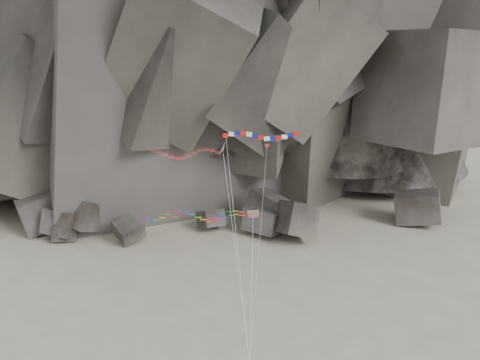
{
  "coord_description": "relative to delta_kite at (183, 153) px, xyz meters",
  "views": [
    {
      "loc": [
        -4.43,
        -52.35,
        36.59
      ],
      "look_at": [
        0.27,
        6.0,
        18.97
      ],
      "focal_mm": 35.0,
      "sensor_mm": 36.0,
      "label": 1
    }
  ],
  "objects": [
    {
      "name": "headland",
      "position": [
        6.92,
        64.95,
        19.0
      ],
      "size": [
        110.0,
        70.0,
        84.0
      ],
      "primitive_type": null,
      "color": "#4E4840",
      "rests_on": "ground"
    },
    {
      "name": "boulder_field",
      "position": [
        1.29,
        28.8,
        -20.27
      ],
      "size": [
        87.52,
        18.99,
        9.5
      ],
      "color": "#47423F",
      "rests_on": "ground"
    },
    {
      "name": "pennant_kite",
      "position": [
        9.43,
        -5.32,
        -3.71
      ],
      "size": [
        3.26,
        10.66,
        22.97
      ],
      "rotation": [
        0.0,
        0.0,
        0.52
      ],
      "color": "red",
      "rests_on": "ground"
    },
    {
      "name": "banner_kite",
      "position": [
        9.58,
        -1.06,
        2.06
      ],
      "size": [
        9.43,
        13.43,
        24.17
      ],
      "rotation": [
        0.0,
        0.0,
        -0.11
      ],
      "color": "red",
      "rests_on": "ground"
    },
    {
      "name": "delta_kite",
      "position": [
        0.0,
        0.0,
        0.0
      ],
      "size": [
        11.65,
        14.67,
        22.88
      ],
      "rotation": [
        0.0,
        0.0,
        -0.39
      ],
      "color": "red",
      "rests_on": "ground"
    },
    {
      "name": "ground",
      "position": [
        6.92,
        -5.05,
        -23.0
      ],
      "size": [
        260.0,
        260.0,
        0.0
      ],
      "primitive_type": "plane",
      "color": "#A19782",
      "rests_on": "ground"
    },
    {
      "name": "parafoil_kite",
      "position": [
        1.14,
        -3.17,
        -7.2
      ],
      "size": [
        14.97,
        10.76,
        15.02
      ],
      "rotation": [
        0.0,
        0.0,
        -0.22
      ],
      "color": "#FBB50D",
      "rests_on": "ground"
    }
  ]
}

